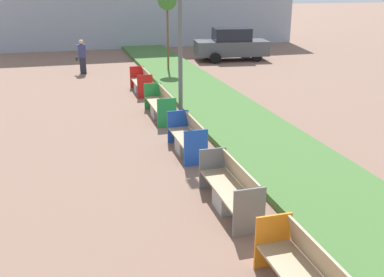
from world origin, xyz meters
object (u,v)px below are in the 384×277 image
bench_grey_frame (231,192)px  bench_blue_frame (188,140)px  bench_green_frame (161,106)px  bench_red_frame (142,84)px  sapling_tree_far (167,2)px  parked_car_distant (231,45)px  pedestrian_walking (82,57)px

bench_grey_frame → bench_blue_frame: bearing=90.1°
bench_green_frame → bench_red_frame: size_ratio=1.19×
sapling_tree_far → parked_car_distant: size_ratio=0.91×
pedestrian_walking → bench_grey_frame: bearing=-82.0°
bench_grey_frame → bench_green_frame: 6.86m
pedestrian_walking → bench_blue_frame: bearing=-79.9°
parked_car_distant → bench_blue_frame: bearing=-107.3°
bench_grey_frame → bench_blue_frame: (-0.00, 3.31, -0.01)m
bench_blue_frame → parked_car_distant: 15.37m
bench_blue_frame → bench_grey_frame: bearing=-89.9°
bench_grey_frame → bench_green_frame: same height
pedestrian_walking → sapling_tree_far: bearing=-13.6°
bench_red_frame → parked_car_distant: (6.46, 6.66, 0.55)m
bench_grey_frame → bench_red_frame: bearing=90.0°
bench_grey_frame → bench_red_frame: size_ratio=1.08×
bench_blue_frame → bench_green_frame: size_ratio=0.79×
bench_red_frame → parked_car_distant: 9.30m
bench_grey_frame → sapling_tree_far: (2.01, 14.40, 3.10)m
bench_green_frame → pedestrian_walking: size_ratio=1.41×
bench_grey_frame → bench_blue_frame: same height
bench_grey_frame → parked_car_distant: 18.42m
sapling_tree_far → pedestrian_walking: size_ratio=2.38×
bench_green_frame → bench_red_frame: 3.73m
parked_car_distant → sapling_tree_far: bearing=-139.8°
bench_red_frame → pedestrian_walking: pedestrian_walking is taller
bench_grey_frame → pedestrian_walking: 15.57m
bench_green_frame → bench_grey_frame: bearing=-90.0°
bench_green_frame → bench_red_frame: (-0.00, 3.73, -0.01)m
bench_grey_frame → bench_blue_frame: size_ratio=1.15×
bench_blue_frame → bench_green_frame: bearing=89.9°
bench_red_frame → parked_car_distant: bearing=45.9°
bench_red_frame → sapling_tree_far: size_ratio=0.50×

